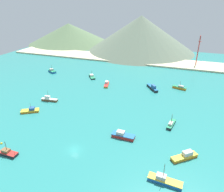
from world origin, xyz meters
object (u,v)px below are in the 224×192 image
at_px(fishing_boat_0, 123,135).
at_px(fishing_boat_12, 171,124).
at_px(fishing_boat_2, 185,156).
at_px(buoy_1, 1,143).
at_px(fishing_boat_1, 92,77).
at_px(fishing_boat_8, 8,153).
at_px(radio_tower, 198,51).
at_px(fishing_boat_5, 52,71).
at_px(fishing_boat_13, 180,87).
at_px(fishing_boat_10, 107,84).
at_px(fishing_boat_4, 49,99).
at_px(fishing_boat_14, 153,88).
at_px(fishing_boat_9, 30,110).
at_px(fishing_boat_3, 164,180).

bearing_deg(fishing_boat_0, fishing_boat_12, 41.00).
distance_m(fishing_boat_2, buoy_1, 65.60).
distance_m(fishing_boat_0, fishing_boat_1, 68.77).
height_order(fishing_boat_1, fishing_boat_12, fishing_boat_12).
bearing_deg(fishing_boat_8, radio_tower, 65.05).
bearing_deg(fishing_boat_5, fishing_boat_13, -0.31).
relative_size(fishing_boat_5, fishing_boat_12, 0.93).
bearing_deg(fishing_boat_10, fishing_boat_0, -62.30).
relative_size(fishing_boat_2, buoy_1, 10.78).
xyz_separation_m(fishing_boat_8, fishing_boat_10, (9.38, 69.69, 0.01)).
xyz_separation_m(fishing_boat_4, fishing_boat_13, (62.78, 39.22, -0.08)).
bearing_deg(fishing_boat_14, fishing_boat_1, 171.43).
height_order(fishing_boat_0, fishing_boat_9, fishing_boat_9).
height_order(fishing_boat_3, fishing_boat_13, fishing_boat_3).
xyz_separation_m(fishing_boat_13, fishing_boat_14, (-14.85, -5.97, 0.15)).
distance_m(fishing_boat_5, fishing_boat_9, 57.54).
height_order(fishing_boat_5, fishing_boat_12, fishing_boat_12).
bearing_deg(fishing_boat_0, fishing_boat_4, 159.22).
distance_m(fishing_boat_2, fishing_boat_5, 111.43).
height_order(fishing_boat_8, fishing_boat_10, fishing_boat_8).
bearing_deg(fishing_boat_8, buoy_1, 150.87).
bearing_deg(fishing_boat_4, fishing_boat_13, 31.99).
bearing_deg(fishing_boat_0, fishing_boat_2, -9.92).
relative_size(fishing_boat_3, radio_tower, 0.43).
height_order(fishing_boat_3, fishing_boat_8, fishing_boat_3).
height_order(fishing_boat_3, buoy_1, fishing_boat_3).
height_order(fishing_boat_0, radio_tower, radio_tower).
height_order(fishing_boat_5, fishing_boat_14, fishing_boat_5).
bearing_deg(fishing_boat_2, fishing_boat_13, 95.04).
relative_size(fishing_boat_5, radio_tower, 0.33).
xyz_separation_m(fishing_boat_3, fishing_boat_5, (-88.08, 73.53, 0.06)).
bearing_deg(fishing_boat_12, buoy_1, -150.04).
distance_m(fishing_boat_8, fishing_boat_9, 29.81).
relative_size(fishing_boat_12, fishing_boat_13, 1.01).
bearing_deg(fishing_boat_2, fishing_boat_8, -161.95).
distance_m(fishing_boat_1, fishing_boat_4, 40.03).
xyz_separation_m(fishing_boat_0, fishing_boat_2, (22.92, -4.01, -0.03)).
relative_size(fishing_boat_5, fishing_boat_13, 0.94).
relative_size(fishing_boat_8, fishing_boat_9, 0.78).
height_order(fishing_boat_8, fishing_boat_14, fishing_boat_8).
relative_size(fishing_boat_1, fishing_boat_9, 0.99).
relative_size(fishing_boat_3, fishing_boat_12, 1.24).
height_order(fishing_boat_13, buoy_1, fishing_boat_13).
bearing_deg(buoy_1, fishing_boat_1, 88.44).
height_order(fishing_boat_5, fishing_boat_9, fishing_boat_5).
bearing_deg(fishing_boat_9, fishing_boat_4, 83.34).
distance_m(fishing_boat_10, buoy_1, 67.84).
distance_m(fishing_boat_2, fishing_boat_10, 69.88).
xyz_separation_m(fishing_boat_0, fishing_boat_10, (-24.73, 47.10, -0.15)).
relative_size(fishing_boat_12, radio_tower, 0.35).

